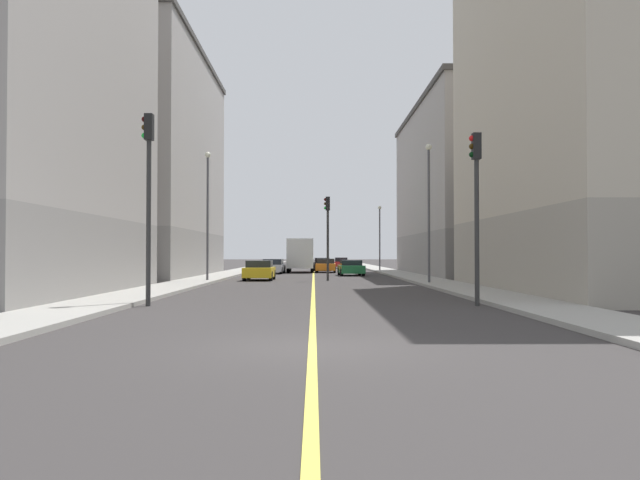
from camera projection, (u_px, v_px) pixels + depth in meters
ground_plane at (312, 347)px, 12.31m from camera, size 400.00×400.00×0.00m
sidewalk_left at (391, 272)px, 61.37m from camera, size 2.64×168.00×0.15m
sidewalk_right at (236, 272)px, 61.23m from camera, size 2.64×168.00×0.15m
lane_center_stripe at (314, 273)px, 61.29m from camera, size 0.16×154.00×0.01m
building_left_near at (616, 87)px, 30.27m from camera, size 11.41×19.72×19.19m
building_left_mid at (481, 191)px, 54.93m from camera, size 11.41×25.10×14.32m
building_right_midblock at (133, 165)px, 50.69m from camera, size 11.41×23.30×17.56m
traffic_light_left_near at (476, 194)px, 22.17m from camera, size 0.40×0.32×5.93m
traffic_light_right_near at (148, 183)px, 22.07m from camera, size 0.40×0.32×6.57m
traffic_light_median_far at (328, 226)px, 42.74m from camera, size 0.40×0.32×5.56m
street_lamp_left_near at (429, 199)px, 37.02m from camera, size 0.36×0.36×7.94m
street_lamp_right_near at (208, 203)px, 40.37m from camera, size 0.36×0.36×8.01m
street_lamp_left_far at (380, 231)px, 64.63m from camera, size 0.36×0.36×6.44m
car_silver at (273, 266)px, 58.17m from camera, size 2.08×4.41×1.31m
car_black at (322, 264)px, 68.78m from camera, size 1.95×4.62×1.36m
car_red at (341, 263)px, 80.60m from camera, size 1.83×4.48×1.33m
car_orange at (326, 266)px, 61.98m from camera, size 2.02×4.56×1.32m
car_green at (351, 268)px, 53.07m from camera, size 2.09×4.59×1.27m
car_yellow at (259, 271)px, 43.61m from camera, size 1.99×4.21×1.34m
box_truck at (301, 255)px, 62.04m from camera, size 2.54×6.93×3.19m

